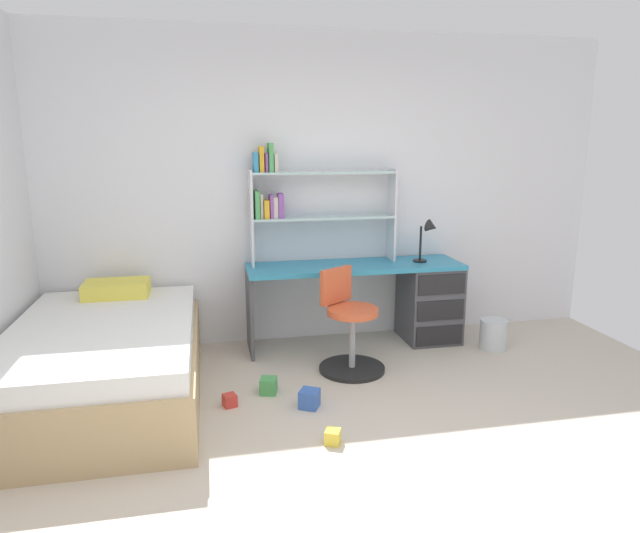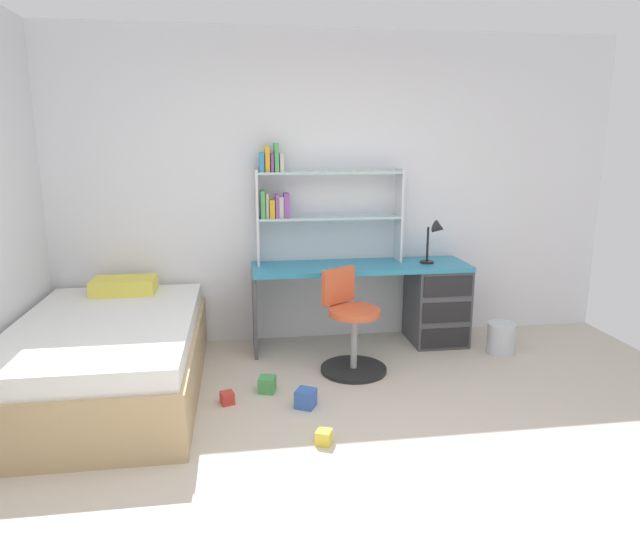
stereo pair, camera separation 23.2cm
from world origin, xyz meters
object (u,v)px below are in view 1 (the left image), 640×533
(desk_lamp, at_px, (429,234))
(swivel_chair, at_px, (349,331))
(toy_block_yellow_0, at_px, (333,437))
(toy_block_red_2, at_px, (230,400))
(toy_block_green_3, at_px, (268,386))
(desk, at_px, (408,296))
(bed_platform, at_px, (105,362))
(toy_block_blue_1, at_px, (309,399))
(waste_bin, at_px, (493,334))
(bookshelf_hutch, at_px, (302,197))

(desk_lamp, height_order, swivel_chair, desk_lamp)
(toy_block_yellow_0, xyz_separation_m, toy_block_red_2, (-0.58, 0.61, -0.00))
(toy_block_green_3, bearing_deg, desk, 31.79)
(swivel_chair, distance_m, bed_platform, 1.80)
(desk_lamp, height_order, bed_platform, desk_lamp)
(bed_platform, distance_m, toy_block_blue_1, 1.44)
(swivel_chair, bearing_deg, waste_bin, 7.68)
(bookshelf_hutch, bearing_deg, desk_lamp, -9.95)
(bed_platform, bearing_deg, toy_block_yellow_0, -32.40)
(toy_block_red_2, bearing_deg, desk, 31.09)
(desk_lamp, bearing_deg, bed_platform, -165.88)
(waste_bin, bearing_deg, bed_platform, -173.65)
(bookshelf_hutch, bearing_deg, waste_bin, -17.57)
(waste_bin, bearing_deg, toy_block_red_2, -164.61)
(desk, height_order, desk_lamp, desk_lamp)
(swivel_chair, height_order, toy_block_red_2, swivel_chair)
(bed_platform, height_order, toy_block_yellow_0, bed_platform)
(desk_lamp, xyz_separation_m, swivel_chair, (-0.84, -0.49, -0.66))
(toy_block_red_2, bearing_deg, bed_platform, 161.16)
(bookshelf_hutch, relative_size, toy_block_green_3, 11.03)
(waste_bin, relative_size, toy_block_green_3, 2.29)
(toy_block_yellow_0, bearing_deg, bookshelf_hutch, 85.78)
(bookshelf_hutch, height_order, toy_block_yellow_0, bookshelf_hutch)
(desk_lamp, relative_size, toy_block_yellow_0, 4.42)
(bookshelf_hutch, distance_m, toy_block_red_2, 1.84)
(waste_bin, relative_size, toy_block_yellow_0, 3.03)
(desk, height_order, toy_block_green_3, desk)
(swivel_chair, xyz_separation_m, bed_platform, (-1.79, -0.17, -0.04))
(waste_bin, xyz_separation_m, toy_block_yellow_0, (-1.72, -1.24, -0.09))
(bookshelf_hutch, distance_m, toy_block_yellow_0, 2.16)
(waste_bin, distance_m, toy_block_red_2, 2.38)
(bookshelf_hutch, height_order, toy_block_red_2, bookshelf_hutch)
(toy_block_red_2, relative_size, toy_block_green_3, 0.74)
(bed_platform, bearing_deg, toy_block_blue_1, -16.70)
(toy_block_yellow_0, bearing_deg, toy_block_red_2, 133.47)
(bookshelf_hutch, bearing_deg, toy_block_blue_1, -98.12)
(bookshelf_hutch, xyz_separation_m, toy_block_blue_1, (-0.18, -1.26, -1.24))
(toy_block_yellow_0, bearing_deg, bed_platform, 147.60)
(swivel_chair, height_order, waste_bin, swivel_chair)
(bookshelf_hutch, xyz_separation_m, bed_platform, (-1.54, -0.85, -1.03))
(desk, xyz_separation_m, bookshelf_hutch, (-0.93, 0.14, 0.89))
(bookshelf_hutch, bearing_deg, bed_platform, -151.11)
(swivel_chair, distance_m, waste_bin, 1.37)
(desk_lamp, bearing_deg, bookshelf_hutch, 170.05)
(desk, xyz_separation_m, toy_block_green_3, (-1.36, -0.84, -0.35))
(toy_block_yellow_0, height_order, toy_block_blue_1, toy_block_blue_1)
(desk, xyz_separation_m, waste_bin, (0.66, -0.36, -0.28))
(waste_bin, bearing_deg, desk_lamp, 148.17)
(desk, bearing_deg, swivel_chair, -141.81)
(desk, bearing_deg, toy_block_blue_1, -134.95)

